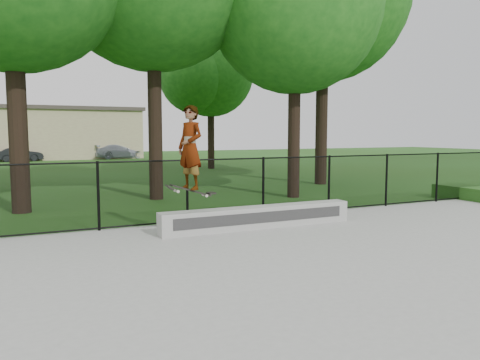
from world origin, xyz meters
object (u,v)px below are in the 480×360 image
(grind_ledge, at_px, (259,217))
(skater_airborne, at_px, (190,149))
(car_b, at_px, (20,154))
(car_c, at_px, (119,151))

(grind_ledge, relative_size, skater_airborne, 2.41)
(grind_ledge, relative_size, car_b, 1.54)
(car_c, height_order, skater_airborne, skater_airborne)
(car_c, bearing_deg, grind_ledge, 165.31)
(car_b, bearing_deg, grind_ledge, -176.20)
(skater_airborne, bearing_deg, grind_ledge, 7.59)
(grind_ledge, bearing_deg, car_b, 98.96)
(car_b, height_order, car_c, car_c)
(grind_ledge, xyz_separation_m, skater_airborne, (-1.66, -0.22, 1.54))
(skater_airborne, bearing_deg, car_c, 81.82)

